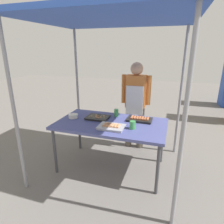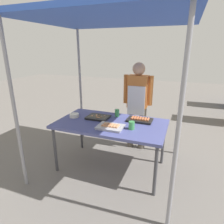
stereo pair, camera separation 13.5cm
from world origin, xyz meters
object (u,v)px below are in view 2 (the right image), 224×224
at_px(tray_meat_skewers, 98,117).
at_px(condiment_bowl, 74,115).
at_px(stall_table, 111,126).
at_px(vendor_woman, 137,100).
at_px(tray_pork_links, 110,127).
at_px(drink_cup_near_edge, 117,113).
at_px(drink_cup_by_wok, 132,125).
at_px(tray_grilled_sausages, 140,120).

relative_size(tray_meat_skewers, condiment_bowl, 2.35).
bearing_deg(stall_table, vendor_woman, 75.28).
xyz_separation_m(stall_table, tray_meat_skewers, (-0.25, 0.10, 0.07)).
relative_size(tray_pork_links, drink_cup_near_edge, 3.07).
height_order(stall_table, tray_meat_skewers, tray_meat_skewers).
bearing_deg(tray_pork_links, condiment_bowl, 163.37).
bearing_deg(tray_meat_skewers, drink_cup_by_wok, -20.69).
distance_m(tray_grilled_sausages, tray_pork_links, 0.51).
bearing_deg(condiment_bowl, drink_cup_by_wok, -8.28).
distance_m(tray_meat_skewers, drink_cup_by_wok, 0.65).
relative_size(tray_grilled_sausages, tray_meat_skewers, 1.11).
xyz_separation_m(condiment_bowl, vendor_woman, (0.84, 0.76, 0.15)).
bearing_deg(drink_cup_near_edge, tray_grilled_sausages, -11.45).
bearing_deg(drink_cup_near_edge, stall_table, -88.71).
relative_size(tray_grilled_sausages, vendor_woman, 0.24).
bearing_deg(tray_meat_skewers, condiment_bowl, -167.35).
distance_m(tray_pork_links, vendor_woman, 0.99).
relative_size(drink_cup_by_wok, vendor_woman, 0.07).
bearing_deg(drink_cup_by_wok, stall_table, 160.56).
distance_m(drink_cup_near_edge, vendor_woman, 0.54).
relative_size(tray_meat_skewers, drink_cup_by_wok, 3.11).
distance_m(stall_table, vendor_woman, 0.84).
bearing_deg(stall_table, condiment_bowl, 178.22).
height_order(tray_pork_links, drink_cup_near_edge, drink_cup_near_edge).
height_order(tray_meat_skewers, drink_cup_by_wok, drink_cup_by_wok).
distance_m(tray_pork_links, drink_cup_near_edge, 0.49).
xyz_separation_m(tray_grilled_sausages, drink_cup_by_wok, (-0.04, -0.34, 0.03)).
height_order(condiment_bowl, vendor_woman, vendor_woman).
bearing_deg(tray_pork_links, tray_meat_skewers, 137.63).
bearing_deg(drink_cup_by_wok, condiment_bowl, 171.72).
height_order(stall_table, tray_grilled_sausages, tray_grilled_sausages).
xyz_separation_m(tray_grilled_sausages, tray_pork_links, (-0.32, -0.40, -0.00)).
relative_size(tray_grilled_sausages, drink_cup_by_wok, 3.44).
distance_m(tray_meat_skewers, drink_cup_near_edge, 0.31).
relative_size(stall_table, tray_grilled_sausages, 4.24).
height_order(tray_grilled_sausages, vendor_woman, vendor_woman).
bearing_deg(drink_cup_near_edge, condiment_bowl, -156.28).
bearing_deg(vendor_woman, drink_cup_by_wok, 99.10).
xyz_separation_m(tray_pork_links, drink_cup_near_edge, (-0.08, 0.48, 0.04)).
height_order(tray_grilled_sausages, tray_meat_skewers, tray_grilled_sausages).
height_order(stall_table, drink_cup_near_edge, drink_cup_near_edge).
xyz_separation_m(drink_cup_near_edge, drink_cup_by_wok, (0.36, -0.42, -0.00)).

